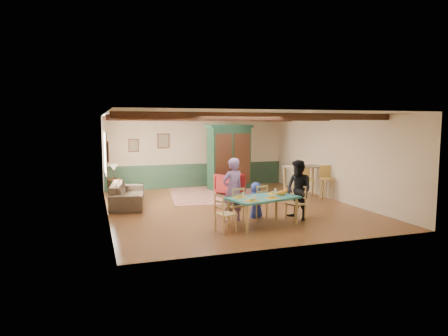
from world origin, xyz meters
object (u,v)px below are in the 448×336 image
object	(u,v)px
dining_chair_end_left	(226,213)
armoire	(229,157)
sofa	(127,194)
person_woman	(299,190)
dining_chair_end_right	(296,203)
armchair	(229,184)
dining_chair_far_right	(258,202)
cat	(282,192)
end_table	(114,187)
table_lamp	(114,172)
bar_stool_left	(308,184)
counter_table	(303,181)
dining_table	(263,211)
person_child	(256,200)
dining_chair_far_left	(234,205)
bar_stool_right	(327,183)
person_man	(233,190)

from	to	relation	value
dining_chair_end_left	armoire	size ratio (longest dim) A/B	0.37
sofa	person_woman	bearing A→B (deg)	-120.60
dining_chair_end_left	dining_chair_end_right	distance (m)	2.13
person_woman	armchair	bearing A→B (deg)	171.44
dining_chair_end_left	sofa	world-z (taller)	dining_chair_end_left
dining_chair_end_left	armchair	xyz separation A→B (m)	(1.69, 4.61, -0.07)
dining_chair_far_right	dining_chair_end_right	xyz separation A→B (m)	(0.84, -0.46, 0.00)
cat	end_table	size ratio (longest dim) A/B	0.62
sofa	table_lamp	bearing A→B (deg)	15.15
armoire	bar_stool_left	world-z (taller)	armoire
person_woman	sofa	size ratio (longest dim) A/B	0.65
dining_chair_far_right	dining_chair_end_left	size ratio (longest dim) A/B	1.00
person_woman	armchair	world-z (taller)	person_woman
armchair	bar_stool_left	size ratio (longest dim) A/B	0.76
dining_chair_far_right	counter_table	size ratio (longest dim) A/B	0.69
dining_chair_end_right	armoire	bearing A→B (deg)	165.04
dining_table	person_child	bearing A→B (deg)	78.48
person_woman	dining_chair_end_right	bearing A→B (deg)	-90.00
dining_chair_far_right	counter_table	distance (m)	3.48
armchair	end_table	world-z (taller)	armchair
dining_chair_end_right	end_table	size ratio (longest dim) A/B	1.63
armoire	cat	bearing A→B (deg)	-103.19
person_woman	sofa	xyz separation A→B (m)	(-3.99, 3.17, -0.42)
dining_table	person_child	size ratio (longest dim) A/B	1.79
bar_stool_left	person_child	bearing A→B (deg)	-151.99
dining_chair_far_right	dining_chair_end_left	distance (m)	1.58
armchair	counter_table	xyz separation A→B (m)	(2.15, -1.30, 0.16)
table_lamp	person_woman	bearing A→B (deg)	-51.20
armoire	counter_table	bearing A→B (deg)	-61.02
counter_table	dining_chair_far_right	bearing A→B (deg)	-138.91
dining_chair_far_left	dining_chair_end_left	distance (m)	0.96
bar_stool_right	person_man	bearing A→B (deg)	-148.55
cat	sofa	world-z (taller)	cat
end_table	counter_table	size ratio (longest dim) A/B	0.43
dining_table	person_child	xyz separation A→B (m)	(0.17, 0.81, 0.12)
person_woman	person_man	bearing A→B (deg)	-115.87
dining_chair_end_right	bar_stool_right	distance (m)	3.05
dining_chair_far_right	end_table	bearing A→B (deg)	-70.65
dining_chair_far_right	person_woman	size ratio (longest dim) A/B	0.58
dining_table	sofa	distance (m)	4.50
person_man	armoire	bearing A→B (deg)	-123.14
end_table	bar_stool_left	world-z (taller)	bar_stool_left
person_woman	armoire	size ratio (longest dim) A/B	0.64
person_man	armchair	bearing A→B (deg)	-123.06
person_child	dining_chair_end_left	bearing A→B (deg)	27.30
person_woman	bar_stool_left	bearing A→B (deg)	129.64
person_woman	bar_stool_right	size ratio (longest dim) A/B	1.38
person_woman	bar_stool_right	world-z (taller)	person_woman
sofa	bar_stool_left	size ratio (longest dim) A/B	2.18
dining_chair_far_left	counter_table	xyz separation A→B (m)	(3.34, 2.48, 0.09)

